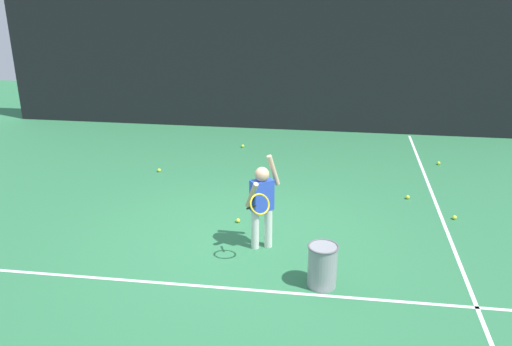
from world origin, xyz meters
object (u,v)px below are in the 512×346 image
at_px(tennis_ball_0, 455,217).
at_px(tennis_ball_4, 408,197).
at_px(tennis_ball_3, 159,170).
at_px(tennis_ball_1, 439,163).
at_px(ball_hopper, 322,265).
at_px(tennis_player, 262,201).
at_px(tennis_ball_5, 243,146).
at_px(tennis_ball_2, 238,221).

xyz_separation_m(tennis_ball_0, tennis_ball_4, (-0.64, 0.71, 0.00)).
bearing_deg(tennis_ball_3, tennis_ball_0, -14.66).
bearing_deg(tennis_ball_1, ball_hopper, -114.85).
bearing_deg(tennis_ball_3, ball_hopper, -47.90).
height_order(ball_hopper, tennis_ball_4, ball_hopper).
bearing_deg(tennis_player, ball_hopper, -82.90).
bearing_deg(tennis_ball_5, ball_hopper, -70.48).
relative_size(tennis_ball_3, tennis_ball_5, 1.00).
bearing_deg(tennis_ball_4, tennis_player, -137.80).
relative_size(tennis_ball_2, tennis_ball_3, 1.00).
xyz_separation_m(tennis_ball_3, tennis_ball_4, (4.57, -0.65, 0.00)).
bearing_deg(tennis_ball_4, tennis_ball_0, -48.20).
bearing_deg(tennis_player, tennis_ball_0, -13.60).
height_order(tennis_player, tennis_ball_3, tennis_player).
relative_size(tennis_player, ball_hopper, 2.40).
relative_size(tennis_ball_0, tennis_ball_2, 1.00).
bearing_deg(tennis_player, tennis_ball_2, 83.74).
bearing_deg(ball_hopper, tennis_ball_4, 64.57).
bearing_deg(tennis_ball_0, ball_hopper, -132.70).
relative_size(tennis_ball_1, tennis_ball_4, 1.00).
relative_size(tennis_player, tennis_ball_2, 20.46).
bearing_deg(ball_hopper, tennis_ball_5, 109.52).
height_order(tennis_ball_0, tennis_ball_5, same).
distance_m(tennis_ball_2, tennis_ball_3, 2.69).
bearing_deg(tennis_player, tennis_ball_1, 13.34).
bearing_deg(tennis_ball_1, tennis_player, -128.40).
height_order(tennis_player, tennis_ball_0, tennis_player).
xyz_separation_m(tennis_ball_1, tennis_ball_2, (-3.50, -3.09, 0.00)).
xyz_separation_m(tennis_ball_0, tennis_ball_1, (0.16, 2.51, 0.00)).
bearing_deg(tennis_ball_0, tennis_ball_3, 165.34).
xyz_separation_m(tennis_ball_0, tennis_ball_5, (-3.85, 3.03, 0.00)).
xyz_separation_m(ball_hopper, tennis_ball_4, (1.37, 2.89, -0.26)).
distance_m(tennis_ball_3, tennis_ball_4, 4.62).
height_order(tennis_ball_2, tennis_ball_3, same).
relative_size(tennis_ball_4, tennis_ball_5, 1.00).
bearing_deg(tennis_ball_5, tennis_ball_0, -38.16).
relative_size(tennis_ball_0, tennis_ball_1, 1.00).
distance_m(tennis_ball_0, tennis_ball_2, 3.39).
distance_m(tennis_ball_2, tennis_ball_4, 2.99).
height_order(tennis_player, tennis_ball_1, tennis_player).
bearing_deg(ball_hopper, tennis_player, 135.36).
bearing_deg(tennis_player, tennis_ball_3, 92.72).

